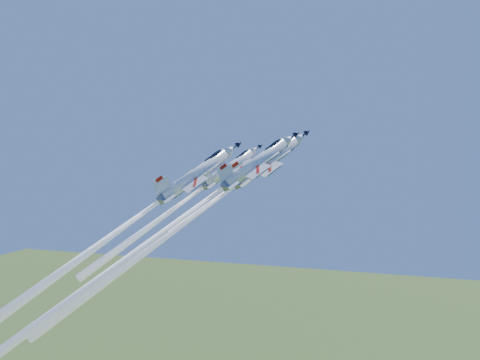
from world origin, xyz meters
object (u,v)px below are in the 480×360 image
(jet_lead, at_px, (185,222))
(jet_slot, at_px, (121,229))
(jet_right, at_px, (139,249))
(jet_left, at_px, (179,205))

(jet_lead, xyz_separation_m, jet_slot, (-9.48, -5.53, -0.86))
(jet_lead, distance_m, jet_slot, 11.01)
(jet_right, xyz_separation_m, jet_slot, (-7.04, 6.39, 1.90))
(jet_lead, bearing_deg, jet_slot, -97.89)
(jet_lead, distance_m, jet_left, 6.23)
(jet_slot, bearing_deg, jet_right, 9.65)
(jet_lead, height_order, jet_left, jet_lead)
(jet_slot, bearing_deg, jet_left, 110.81)
(jet_left, height_order, jet_slot, jet_slot)
(jet_left, distance_m, jet_slot, 12.35)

